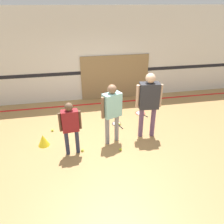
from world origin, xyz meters
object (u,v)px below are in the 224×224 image
at_px(racket_second_spare, 141,113).
at_px(person_student_left, 70,123).
at_px(person_student_right, 149,99).
at_px(person_instructor, 112,108).
at_px(racket_spare_on_floor, 117,124).
at_px(tennis_ball_near_instructor, 121,149).
at_px(tennis_ball_by_spare_racket, 119,124).
at_px(tennis_ball_stray_left, 82,150).
at_px(tennis_ball_stray_right, 52,130).
at_px(training_cone, 43,140).

bearing_deg(racket_second_spare, person_student_left, -79.18).
height_order(person_student_right, racket_second_spare, person_student_right).
bearing_deg(person_instructor, racket_spare_on_floor, 47.43).
distance_m(racket_spare_on_floor, tennis_ball_near_instructor, 1.30).
bearing_deg(racket_spare_on_floor, tennis_ball_by_spare_racket, 22.21).
bearing_deg(racket_spare_on_floor, person_student_left, -69.78).
distance_m(person_student_right, tennis_ball_stray_left, 2.10).
relative_size(racket_second_spare, tennis_ball_stray_left, 7.92).
xyz_separation_m(tennis_ball_by_spare_racket, tennis_ball_stray_right, (-1.95, 0.03, 0.00)).
bearing_deg(person_student_left, training_cone, 143.45).
bearing_deg(racket_second_spare, training_cone, -93.64).
bearing_deg(person_instructor, tennis_ball_by_spare_racket, 41.89).
distance_m(person_instructor, training_cone, 1.94).
distance_m(person_student_left, racket_second_spare, 2.93).
bearing_deg(training_cone, tennis_ball_stray_left, -25.43).
bearing_deg(racket_spare_on_floor, tennis_ball_stray_left, -64.93).
distance_m(person_student_right, tennis_ball_by_spare_racket, 1.39).
distance_m(tennis_ball_near_instructor, tennis_ball_stray_right, 2.11).
distance_m(person_instructor, racket_second_spare, 2.09).
height_order(tennis_ball_near_instructor, training_cone, training_cone).
bearing_deg(training_cone, racket_second_spare, 22.11).
xyz_separation_m(person_instructor, person_student_left, (-1.03, -0.30, -0.15)).
distance_m(racket_spare_on_floor, racket_second_spare, 1.06).
height_order(person_student_right, racket_spare_on_floor, person_student_right).
xyz_separation_m(tennis_ball_by_spare_racket, tennis_ball_stray_left, (-1.18, -1.06, 0.00)).
xyz_separation_m(racket_spare_on_floor, tennis_ball_stray_right, (-1.89, -0.04, 0.02)).
distance_m(tennis_ball_near_instructor, tennis_ball_by_spare_racket, 1.24).
relative_size(tennis_ball_stray_left, training_cone, 0.22).
distance_m(racket_spare_on_floor, tennis_ball_stray_right, 1.89).
xyz_separation_m(racket_spare_on_floor, tennis_ball_by_spare_racket, (0.06, -0.07, 0.02)).
height_order(person_instructor, person_student_right, person_student_right).
bearing_deg(person_student_right, tennis_ball_by_spare_racket, -42.84).
height_order(racket_second_spare, tennis_ball_by_spare_racket, tennis_ball_by_spare_racket).
bearing_deg(tennis_ball_by_spare_racket, person_student_right, -49.03).
distance_m(tennis_ball_by_spare_racket, training_cone, 2.22).
height_order(person_instructor, tennis_ball_stray_right, person_instructor).
distance_m(tennis_ball_stray_right, training_cone, 0.68).
bearing_deg(tennis_ball_stray_right, person_student_left, -64.00).
bearing_deg(tennis_ball_by_spare_racket, person_instructor, -116.07).
bearing_deg(training_cone, tennis_ball_near_instructor, -17.68).
distance_m(racket_second_spare, training_cone, 3.22).
xyz_separation_m(person_student_left, tennis_ball_by_spare_racket, (1.41, 1.08, -0.80)).
bearing_deg(tennis_ball_near_instructor, racket_spare_on_floor, 81.66).
bearing_deg(tennis_ball_stray_left, tennis_ball_stray_right, 124.93).
xyz_separation_m(person_instructor, tennis_ball_stray_left, (-0.80, -0.28, -0.95)).
height_order(person_student_right, tennis_ball_stray_left, person_student_right).
xyz_separation_m(person_instructor, racket_second_spare, (1.24, 1.38, -0.97)).
bearing_deg(tennis_ball_stray_right, tennis_ball_stray_left, -55.07).
height_order(person_student_left, tennis_ball_near_instructor, person_student_left).
relative_size(racket_second_spare, tennis_ball_stray_right, 7.92).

